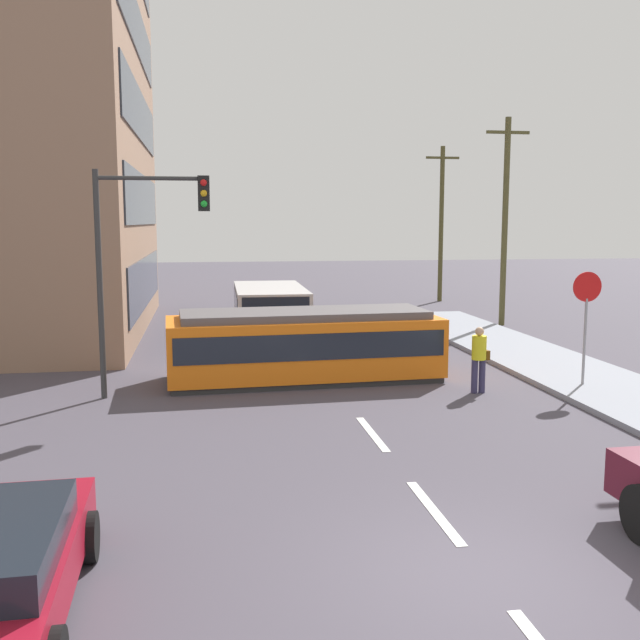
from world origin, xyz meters
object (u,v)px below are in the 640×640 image
at_px(stop_sign, 586,304).
at_px(utility_pole_mid, 505,218).
at_px(city_bus, 270,308).
at_px(traffic_light_mast, 142,241).
at_px(streetcar_tram, 304,344).
at_px(pedestrian_crossing, 479,356).
at_px(utility_pole_far, 441,221).

distance_m(stop_sign, utility_pole_mid, 11.83).
height_order(city_bus, stop_sign, stop_sign).
height_order(traffic_light_mast, utility_pole_mid, utility_pole_mid).
relative_size(streetcar_tram, stop_sign, 2.57).
bearing_deg(pedestrian_crossing, utility_pole_far, 74.10).
xyz_separation_m(city_bus, utility_pole_mid, (9.80, 1.61, 3.32)).
bearing_deg(pedestrian_crossing, city_bus, 114.31).
bearing_deg(pedestrian_crossing, traffic_light_mast, 173.67).
bearing_deg(streetcar_tram, stop_sign, -18.09).
xyz_separation_m(streetcar_tram, traffic_light_mast, (-4.09, -1.28, 2.83)).
distance_m(city_bus, stop_sign, 12.11).
bearing_deg(stop_sign, city_bus, 126.34).
distance_m(city_bus, utility_pole_mid, 10.47).
relative_size(city_bus, traffic_light_mast, 1.06).
height_order(stop_sign, utility_pole_far, utility_pole_far).
bearing_deg(streetcar_tram, traffic_light_mast, -162.62).
bearing_deg(stop_sign, traffic_light_mast, 174.94).
distance_m(streetcar_tram, pedestrian_crossing, 4.66).
relative_size(streetcar_tram, city_bus, 1.28).
xyz_separation_m(streetcar_tram, stop_sign, (6.90, -2.25, 1.21)).
height_order(stop_sign, utility_pole_mid, utility_pole_mid).
bearing_deg(traffic_light_mast, utility_pole_far, 54.29).
bearing_deg(streetcar_tram, utility_pole_mid, 43.52).
xyz_separation_m(streetcar_tram, utility_pole_mid, (9.55, 9.07, 3.41)).
height_order(streetcar_tram, utility_pole_far, utility_pole_far).
bearing_deg(traffic_light_mast, streetcar_tram, 17.38).
height_order(streetcar_tram, city_bus, streetcar_tram).
relative_size(traffic_light_mast, utility_pole_far, 0.67).
height_order(streetcar_tram, traffic_light_mast, traffic_light_mast).
distance_m(city_bus, traffic_light_mast, 9.93).
relative_size(pedestrian_crossing, utility_pole_far, 0.20).
bearing_deg(utility_pole_far, pedestrian_crossing, -105.90).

